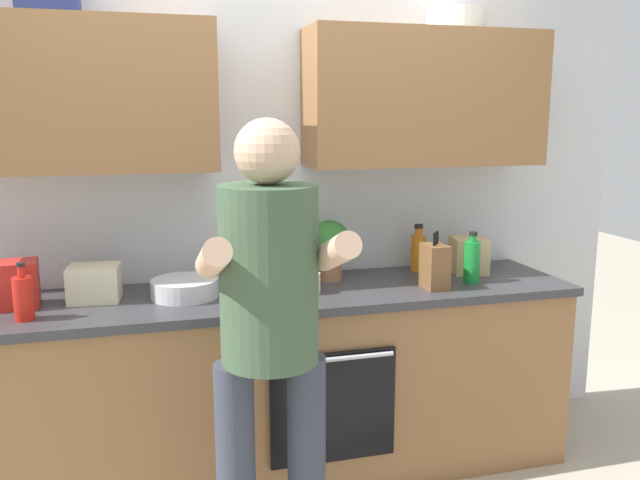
# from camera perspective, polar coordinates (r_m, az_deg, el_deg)

# --- Properties ---
(ground_plane) EXTENTS (12.00, 12.00, 0.00)m
(ground_plane) POSITION_cam_1_polar(r_m,az_deg,el_deg) (3.34, -3.97, -19.62)
(ground_plane) COLOR #B2A893
(back_wall_unit) EXTENTS (4.00, 0.38, 2.50)m
(back_wall_unit) POSITION_cam_1_polar(r_m,az_deg,el_deg) (3.15, -5.35, 7.27)
(back_wall_unit) COLOR silver
(back_wall_unit) RESTS_ON ground
(counter) EXTENTS (2.84, 0.67, 0.90)m
(counter) POSITION_cam_1_polar(r_m,az_deg,el_deg) (3.13, -4.07, -12.49)
(counter) COLOR olive
(counter) RESTS_ON ground
(person_standing) EXTENTS (0.49, 0.45, 1.69)m
(person_standing) POSITION_cam_1_polar(r_m,az_deg,el_deg) (2.26, -4.42, -7.09)
(person_standing) COLOR #383D4C
(person_standing) RESTS_ON ground
(bottle_juice) EXTENTS (0.07, 0.07, 0.24)m
(bottle_juice) POSITION_cam_1_polar(r_m,az_deg,el_deg) (3.40, 8.59, -0.96)
(bottle_juice) COLOR orange
(bottle_juice) RESTS_ON counter
(bottle_soy) EXTENTS (0.08, 0.08, 0.35)m
(bottle_soy) POSITION_cam_1_polar(r_m,az_deg,el_deg) (3.05, -2.47, -1.32)
(bottle_soy) COLOR black
(bottle_soy) RESTS_ON counter
(bottle_soda) EXTENTS (0.08, 0.08, 0.25)m
(bottle_soda) POSITION_cam_1_polar(r_m,az_deg,el_deg) (3.20, 13.17, -1.79)
(bottle_soda) COLOR #198C33
(bottle_soda) RESTS_ON counter
(bottle_hotsauce) EXTENTS (0.08, 0.08, 0.23)m
(bottle_hotsauce) POSITION_cam_1_polar(r_m,az_deg,el_deg) (2.81, -24.57, -4.60)
(bottle_hotsauce) COLOR red
(bottle_hotsauce) RESTS_ON counter
(bottle_oil) EXTENTS (0.07, 0.07, 0.31)m
(bottle_oil) POSITION_cam_1_polar(r_m,az_deg,el_deg) (3.16, -3.71, -1.15)
(bottle_oil) COLOR olive
(bottle_oil) RESTS_ON counter
(cup_coffee) EXTENTS (0.09, 0.09, 0.09)m
(cup_coffee) POSITION_cam_1_polar(r_m,az_deg,el_deg) (2.94, -0.80, -3.81)
(cup_coffee) COLOR white
(cup_coffee) RESTS_ON counter
(mixing_bowl) EXTENTS (0.30, 0.30, 0.08)m
(mixing_bowl) POSITION_cam_1_polar(r_m,az_deg,el_deg) (2.95, -11.77, -4.15)
(mixing_bowl) COLOR silver
(mixing_bowl) RESTS_ON counter
(knife_block) EXTENTS (0.10, 0.14, 0.27)m
(knife_block) POSITION_cam_1_polar(r_m,az_deg,el_deg) (3.06, 10.04, -2.29)
(knife_block) COLOR brown
(knife_block) RESTS_ON counter
(potted_herb) EXTENTS (0.20, 0.20, 0.30)m
(potted_herb) POSITION_cam_1_polar(r_m,az_deg,el_deg) (3.16, 0.86, -0.48)
(potted_herb) COLOR #9E6647
(potted_herb) RESTS_ON counter
(grocery_bag_rice) EXTENTS (0.23, 0.20, 0.15)m
(grocery_bag_rice) POSITION_cam_1_polar(r_m,az_deg,el_deg) (2.99, -19.17, -3.59)
(grocery_bag_rice) COLOR beige
(grocery_bag_rice) RESTS_ON counter
(grocery_bag_crisps) EXTENTS (0.22, 0.17, 0.20)m
(grocery_bag_crisps) POSITION_cam_1_polar(r_m,az_deg,el_deg) (3.01, -25.42, -3.55)
(grocery_bag_crisps) COLOR red
(grocery_bag_crisps) RESTS_ON counter
(grocery_bag_bread) EXTENTS (0.20, 0.21, 0.18)m
(grocery_bag_bread) POSITION_cam_1_polar(r_m,az_deg,el_deg) (3.41, 12.91, -1.30)
(grocery_bag_bread) COLOR tan
(grocery_bag_bread) RESTS_ON counter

